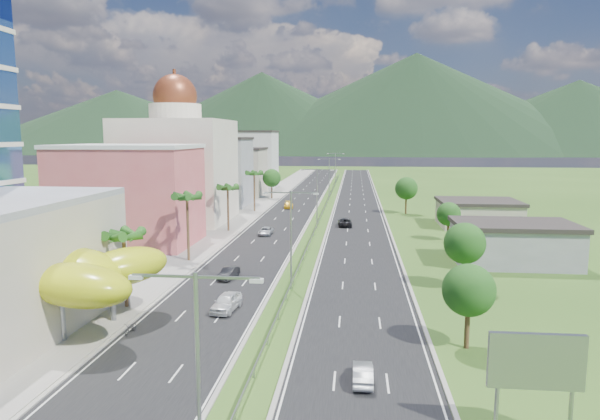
% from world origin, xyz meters
% --- Properties ---
extents(ground, '(500.00, 500.00, 0.00)m').
position_xyz_m(ground, '(0.00, 0.00, 0.00)').
color(ground, '#2D5119').
rests_on(ground, ground).
extents(road_left, '(11.00, 260.00, 0.04)m').
position_xyz_m(road_left, '(-7.50, 90.00, 0.02)').
color(road_left, black).
rests_on(road_left, ground).
extents(road_right, '(11.00, 260.00, 0.04)m').
position_xyz_m(road_right, '(7.50, 90.00, 0.02)').
color(road_right, black).
rests_on(road_right, ground).
extents(sidewalk_left, '(7.00, 260.00, 0.12)m').
position_xyz_m(sidewalk_left, '(-17.00, 90.00, 0.06)').
color(sidewalk_left, gray).
rests_on(sidewalk_left, ground).
extents(median_guardrail, '(0.10, 216.06, 0.76)m').
position_xyz_m(median_guardrail, '(0.00, 71.99, 0.62)').
color(median_guardrail, gray).
rests_on(median_guardrail, ground).
extents(streetlight_median_a, '(6.04, 0.25, 11.00)m').
position_xyz_m(streetlight_median_a, '(0.00, -25.00, 6.75)').
color(streetlight_median_a, gray).
rests_on(streetlight_median_a, ground).
extents(streetlight_median_b, '(6.04, 0.25, 11.00)m').
position_xyz_m(streetlight_median_b, '(0.00, 10.00, 6.75)').
color(streetlight_median_b, gray).
rests_on(streetlight_median_b, ground).
extents(streetlight_median_c, '(6.04, 0.25, 11.00)m').
position_xyz_m(streetlight_median_c, '(0.00, 50.00, 6.75)').
color(streetlight_median_c, gray).
rests_on(streetlight_median_c, ground).
extents(streetlight_median_d, '(6.04, 0.25, 11.00)m').
position_xyz_m(streetlight_median_d, '(0.00, 95.00, 6.75)').
color(streetlight_median_d, gray).
rests_on(streetlight_median_d, ground).
extents(streetlight_median_e, '(6.04, 0.25, 11.00)m').
position_xyz_m(streetlight_median_e, '(0.00, 140.00, 6.75)').
color(streetlight_median_e, gray).
rests_on(streetlight_median_e, ground).
extents(lime_canopy, '(18.00, 15.00, 7.40)m').
position_xyz_m(lime_canopy, '(-20.00, -4.00, 4.99)').
color(lime_canopy, '#B2BC12').
rests_on(lime_canopy, ground).
extents(pink_shophouse, '(20.00, 15.00, 15.00)m').
position_xyz_m(pink_shophouse, '(-28.00, 32.00, 7.50)').
color(pink_shophouse, '#D0555A').
rests_on(pink_shophouse, ground).
extents(domed_building, '(20.00, 20.00, 28.70)m').
position_xyz_m(domed_building, '(-28.00, 55.00, 11.35)').
color(domed_building, beige).
rests_on(domed_building, ground).
extents(midrise_grey, '(16.00, 15.00, 16.00)m').
position_xyz_m(midrise_grey, '(-27.00, 80.00, 8.00)').
color(midrise_grey, gray).
rests_on(midrise_grey, ground).
extents(midrise_beige, '(16.00, 15.00, 13.00)m').
position_xyz_m(midrise_beige, '(-27.00, 102.00, 6.50)').
color(midrise_beige, '#A8A18A').
rests_on(midrise_beige, ground).
extents(midrise_white, '(16.00, 15.00, 18.00)m').
position_xyz_m(midrise_white, '(-27.00, 125.00, 9.00)').
color(midrise_white, silver).
rests_on(midrise_white, ground).
extents(billboard, '(5.20, 0.35, 6.20)m').
position_xyz_m(billboard, '(17.00, -18.00, 4.42)').
color(billboard, gray).
rests_on(billboard, ground).
extents(shed_near, '(15.00, 10.00, 5.00)m').
position_xyz_m(shed_near, '(28.00, 25.00, 2.50)').
color(shed_near, gray).
rests_on(shed_near, ground).
extents(shed_far, '(14.00, 12.00, 4.40)m').
position_xyz_m(shed_far, '(30.00, 55.00, 2.20)').
color(shed_far, '#A8A18A').
rests_on(shed_far, ground).
extents(palm_tree_b, '(3.60, 3.60, 8.10)m').
position_xyz_m(palm_tree_b, '(-15.50, 2.00, 7.06)').
color(palm_tree_b, '#47301C').
rests_on(palm_tree_b, ground).
extents(palm_tree_c, '(3.60, 3.60, 9.60)m').
position_xyz_m(palm_tree_c, '(-15.50, 22.00, 8.50)').
color(palm_tree_c, '#47301C').
rests_on(palm_tree_c, ground).
extents(palm_tree_d, '(3.60, 3.60, 8.60)m').
position_xyz_m(palm_tree_d, '(-15.50, 45.00, 7.54)').
color(palm_tree_d, '#47301C').
rests_on(palm_tree_d, ground).
extents(palm_tree_e, '(3.60, 3.60, 9.40)m').
position_xyz_m(palm_tree_e, '(-15.50, 70.00, 8.31)').
color(palm_tree_e, '#47301C').
rests_on(palm_tree_e, ground).
extents(leafy_tree_lfar, '(4.90, 4.90, 8.05)m').
position_xyz_m(leafy_tree_lfar, '(-15.50, 95.00, 5.58)').
color(leafy_tree_lfar, '#47301C').
rests_on(leafy_tree_lfar, ground).
extents(leafy_tree_ra, '(4.20, 4.20, 6.90)m').
position_xyz_m(leafy_tree_ra, '(16.00, -5.00, 4.78)').
color(leafy_tree_ra, '#47301C').
rests_on(leafy_tree_ra, ground).
extents(leafy_tree_rb, '(4.55, 4.55, 7.47)m').
position_xyz_m(leafy_tree_rb, '(19.00, 12.00, 5.18)').
color(leafy_tree_rb, '#47301C').
rests_on(leafy_tree_rb, ground).
extents(leafy_tree_rc, '(3.85, 3.85, 6.33)m').
position_xyz_m(leafy_tree_rc, '(22.00, 40.00, 4.37)').
color(leafy_tree_rc, '#47301C').
rests_on(leafy_tree_rc, ground).
extents(leafy_tree_rd, '(4.90, 4.90, 8.05)m').
position_xyz_m(leafy_tree_rd, '(18.00, 70.00, 5.58)').
color(leafy_tree_rd, '#47301C').
rests_on(leafy_tree_rd, ground).
extents(mountain_ridge, '(860.00, 140.00, 90.00)m').
position_xyz_m(mountain_ridge, '(60.00, 450.00, 0.00)').
color(mountain_ridge, black).
rests_on(mountain_ridge, ground).
extents(car_white_near_left, '(2.54, 5.15, 1.69)m').
position_xyz_m(car_white_near_left, '(-5.40, 2.03, 0.88)').
color(car_white_near_left, silver).
rests_on(car_white_near_left, road_left).
extents(car_dark_left, '(2.06, 4.26, 1.35)m').
position_xyz_m(car_dark_left, '(-7.93, 13.52, 0.71)').
color(car_dark_left, black).
rests_on(car_dark_left, road_left).
extents(car_silver_mid_left, '(2.21, 4.64, 1.28)m').
position_xyz_m(car_silver_mid_left, '(-8.24, 42.03, 0.68)').
color(car_silver_mid_left, '#B3B7BB').
rests_on(car_silver_mid_left, road_left).
extents(car_yellow_far_left, '(2.58, 5.33, 1.50)m').
position_xyz_m(car_yellow_far_left, '(-8.56, 76.22, 0.79)').
color(car_yellow_far_left, gold).
rests_on(car_yellow_far_left, road_left).
extents(car_silver_right, '(1.39, 3.95, 1.30)m').
position_xyz_m(car_silver_right, '(7.63, -12.01, 0.69)').
color(car_silver_right, '#A9ABB1').
rests_on(car_silver_right, road_right).
extents(car_dark_far_right, '(2.81, 5.50, 1.49)m').
position_xyz_m(car_dark_far_right, '(5.08, 52.39, 0.78)').
color(car_dark_far_right, black).
rests_on(car_dark_far_right, road_right).
extents(motorcycle, '(0.77, 1.94, 1.21)m').
position_xyz_m(motorcycle, '(-12.15, -4.78, 0.64)').
color(motorcycle, black).
rests_on(motorcycle, road_left).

